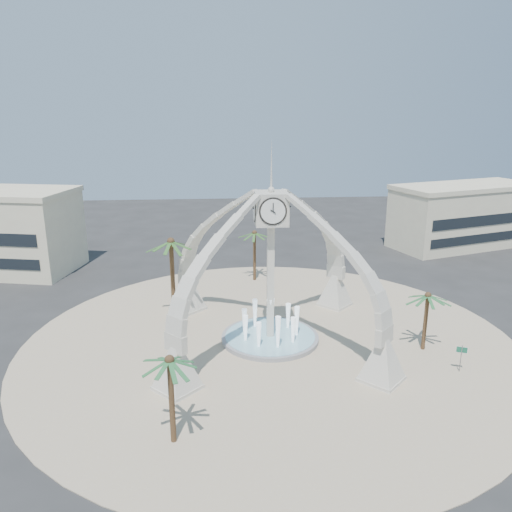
{
  "coord_description": "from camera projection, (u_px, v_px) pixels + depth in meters",
  "views": [
    {
      "loc": [
        -4.17,
        -37.39,
        18.17
      ],
      "look_at": [
        -1.0,
        2.0,
        6.68
      ],
      "focal_mm": 35.0,
      "sensor_mm": 36.0,
      "label": 1
    }
  ],
  "objects": [
    {
      "name": "ground",
      "position": [
        270.0,
        340.0,
        41.18
      ],
      "size": [
        140.0,
        140.0,
        0.0
      ],
      "primitive_type": "plane",
      "color": "#282828",
      "rests_on": "ground"
    },
    {
      "name": "palm_west",
      "position": [
        171.0,
        243.0,
        43.33
      ],
      "size": [
        5.18,
        5.18,
        8.1
      ],
      "rotation": [
        0.0,
        0.0,
        0.29
      ],
      "color": "brown",
      "rests_on": "ground"
    },
    {
      "name": "palm_north",
      "position": [
        254.0,
        234.0,
        54.26
      ],
      "size": [
        4.42,
        4.42,
        6.1
      ],
      "rotation": [
        0.0,
        0.0,
        0.37
      ],
      "color": "brown",
      "rests_on": "ground"
    },
    {
      "name": "building_ne",
      "position": [
        464.0,
        215.0,
        69.09
      ],
      "size": [
        21.87,
        14.17,
        8.6
      ],
      "rotation": [
        0.0,
        0.0,
        0.31
      ],
      "color": "beige",
      "rests_on": "ground"
    },
    {
      "name": "palm_south",
      "position": [
        170.0,
        361.0,
        27.08
      ],
      "size": [
        3.65,
        3.65,
        5.85
      ],
      "rotation": [
        0.0,
        0.0,
        -0.05
      ],
      "color": "brown",
      "rests_on": "ground"
    },
    {
      "name": "street_sign",
      "position": [
        461.0,
        353.0,
        35.68
      ],
      "size": [
        0.73,
        0.32,
        2.13
      ],
      "rotation": [
        0.0,
        0.0,
        -0.4
      ],
      "color": "slate",
      "rests_on": "ground"
    },
    {
      "name": "plaza",
      "position": [
        270.0,
        340.0,
        41.17
      ],
      "size": [
        40.0,
        40.0,
        0.06
      ],
      "primitive_type": "cylinder",
      "color": "tan",
      "rests_on": "ground"
    },
    {
      "name": "palm_east",
      "position": [
        428.0,
        296.0,
        38.29
      ],
      "size": [
        4.26,
        4.26,
        5.19
      ],
      "rotation": [
        0.0,
        0.0,
        -0.41
      ],
      "color": "brown",
      "rests_on": "ground"
    },
    {
      "name": "fountain",
      "position": [
        270.0,
        337.0,
        41.1
      ],
      "size": [
        8.0,
        8.0,
        3.62
      ],
      "color": "#9C9C9F",
      "rests_on": "ground"
    },
    {
      "name": "clock_tower",
      "position": [
        271.0,
        265.0,
        39.37
      ],
      "size": [
        17.94,
        17.94,
        16.3
      ],
      "color": "beige",
      "rests_on": "ground"
    }
  ]
}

